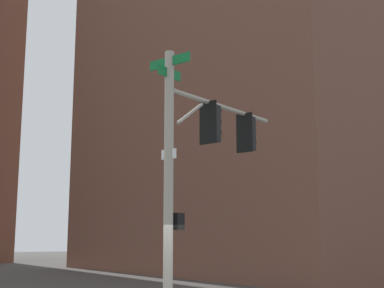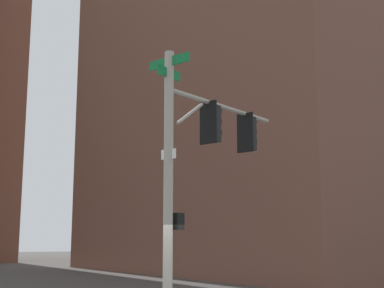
# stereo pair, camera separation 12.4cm
# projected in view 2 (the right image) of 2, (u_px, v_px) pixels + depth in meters

# --- Properties ---
(signal_pole_assembly) EXTENTS (2.03, 4.84, 6.76)m
(signal_pole_assembly) POSITION_uv_depth(u_px,v_px,m) (202.00, 153.00, 14.22)
(signal_pole_assembly) COLOR #9E998C
(signal_pole_assembly) RESTS_ON ground_plane
(building_brick_nearside) EXTENTS (27.71, 20.79, 41.57)m
(building_brick_nearside) POSITION_uv_depth(u_px,v_px,m) (272.00, 1.00, 43.19)
(building_brick_nearside) COLOR brown
(building_brick_nearside) RESTS_ON ground_plane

